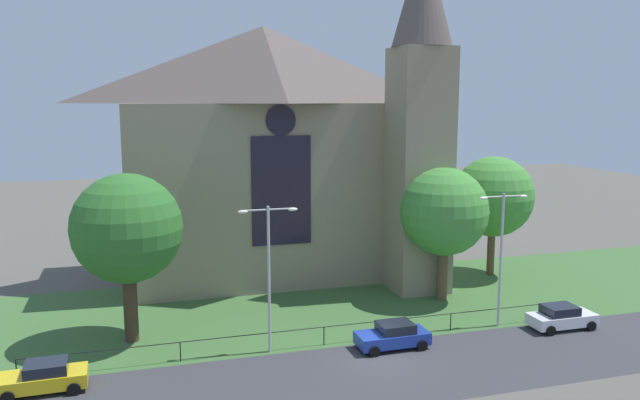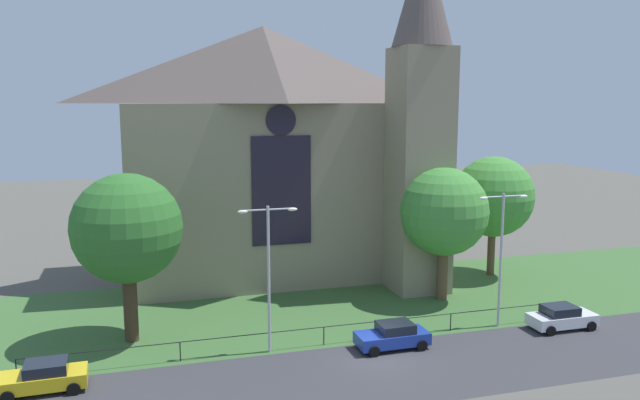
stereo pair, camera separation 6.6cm
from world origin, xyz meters
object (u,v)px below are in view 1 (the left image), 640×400
at_px(tree_right_near, 444,212).
at_px(tree_right_far, 493,197).
at_px(parked_car_white, 561,317).
at_px(tree_left_near, 127,229).
at_px(church_building, 275,150).
at_px(streetlamp_near, 269,261).
at_px(streetlamp_far, 502,243).
at_px(parked_car_yellow, 43,377).
at_px(parked_car_blue, 393,336).

bearing_deg(tree_right_near, tree_right_far, 34.48).
relative_size(tree_right_far, parked_car_white, 2.32).
bearing_deg(parked_car_white, tree_left_near, 168.19).
distance_m(tree_right_far, tree_left_near, 29.20).
distance_m(tree_right_far, parked_car_white, 13.86).
height_order(church_building, tree_right_far, church_building).
relative_size(streetlamp_near, parked_car_white, 2.01).
relative_size(church_building, tree_right_near, 2.72).
height_order(church_building, tree_left_near, church_building).
bearing_deg(parked_car_white, streetlamp_far, 156.68).
xyz_separation_m(streetlamp_near, parked_car_white, (18.39, -1.56, -4.62)).
xyz_separation_m(tree_right_far, streetlamp_far, (-6.02, -10.81, -1.08)).
xyz_separation_m(church_building, parked_car_yellow, (-15.79, -17.93, -9.53)).
relative_size(tree_left_near, streetlamp_near, 1.19).
xyz_separation_m(tree_right_near, streetlamp_near, (-13.99, -6.09, -1.01)).
bearing_deg(streetlamp_near, streetlamp_far, 0.00).
bearing_deg(parked_car_blue, streetlamp_far, -170.02).
bearing_deg(tree_left_near, streetlamp_near, -28.28).
bearing_deg(church_building, tree_left_near, -133.64).
distance_m(church_building, tree_right_far, 18.07).
distance_m(tree_right_near, parked_car_blue, 11.75).
distance_m(tree_left_near, parked_car_yellow, 9.37).
xyz_separation_m(tree_left_near, parked_car_yellow, (-4.20, -5.78, -6.06)).
height_order(tree_right_near, streetlamp_near, tree_right_near).
bearing_deg(tree_left_near, parked_car_yellow, -126.03).
relative_size(tree_left_near, streetlamp_far, 1.18).
bearing_deg(parked_car_blue, tree_right_near, -133.47).
bearing_deg(tree_right_far, parked_car_yellow, -158.98).
distance_m(tree_right_near, streetlamp_far, 6.22).
xyz_separation_m(tree_right_far, parked_car_yellow, (-32.61, -12.53, -5.75)).
relative_size(tree_right_far, tree_right_near, 1.02).
distance_m(streetlamp_near, parked_car_blue, 8.49).
distance_m(church_building, tree_right_near, 14.71).
bearing_deg(streetlamp_far, parked_car_white, -23.74).
bearing_deg(church_building, parked_car_white, -51.08).
height_order(tree_left_near, parked_car_yellow, tree_left_near).
distance_m(parked_car_blue, parked_car_white, 11.42).
height_order(church_building, parked_car_blue, church_building).
relative_size(tree_right_far, parked_car_blue, 2.32).
xyz_separation_m(church_building, parked_car_white, (14.35, -17.77, -9.53)).
xyz_separation_m(church_building, streetlamp_far, (10.80, -16.21, -4.86)).
distance_m(tree_left_near, parked_car_blue, 16.68).
distance_m(tree_right_far, parked_car_yellow, 35.40).
relative_size(streetlamp_near, parked_car_yellow, 2.00).
relative_size(tree_left_near, parked_car_yellow, 2.38).
bearing_deg(streetlamp_near, parked_car_yellow, -171.67).
height_order(parked_car_blue, parked_car_white, same).
xyz_separation_m(tree_right_far, parked_car_blue, (-13.89, -12.28, -5.75)).
bearing_deg(tree_right_far, streetlamp_far, -119.12).
xyz_separation_m(tree_right_near, parked_car_yellow, (-25.73, -7.81, -5.63)).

